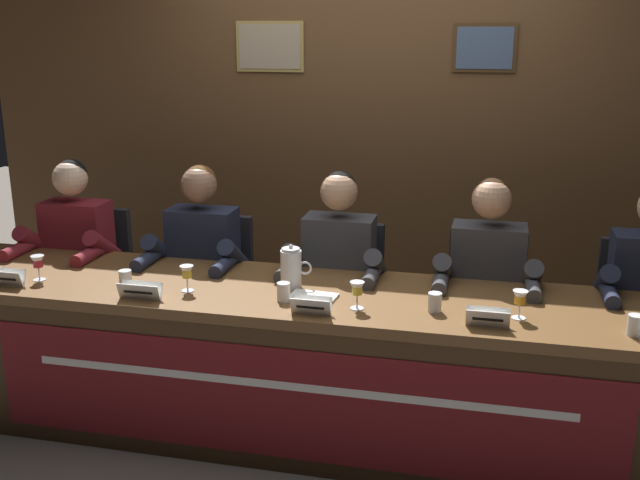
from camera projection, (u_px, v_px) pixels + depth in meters
name	position (u px, v px, depth m)	size (l,w,h in m)	color
ground_plane	(320.00, 433.00, 3.67)	(12.00, 12.00, 0.00)	#70665B
wall_back_panelled	(374.00, 128.00, 4.72)	(5.25, 0.14, 2.60)	brown
conference_table	(314.00, 347.00, 3.42)	(4.05, 0.75, 0.74)	brown
chair_far_left	(93.00, 288.00, 4.39)	(0.44, 0.44, 0.90)	black
panelist_far_left	(71.00, 253.00, 4.13)	(0.51, 0.48, 1.22)	black
nameplate_far_left	(7.00, 278.00, 3.53)	(0.17, 0.06, 0.08)	white
juice_glass_far_left	(38.00, 263.00, 3.60)	(0.06, 0.06, 0.12)	white
chair_left	(213.00, 299.00, 4.23)	(0.44, 0.44, 0.90)	black
panelist_left	(198.00, 263.00, 3.97)	(0.51, 0.48, 1.22)	black
nameplate_left	(140.00, 291.00, 3.35)	(0.20, 0.06, 0.08)	white
juice_glass_left	(187.00, 274.00, 3.45)	(0.06, 0.06, 0.12)	white
water_cup_left	(126.00, 280.00, 3.51)	(0.06, 0.06, 0.08)	silver
chair_center	(343.00, 310.00, 4.07)	(0.44, 0.44, 0.90)	black
panelist_center	(336.00, 273.00, 3.81)	(0.51, 0.48, 1.22)	black
nameplate_center	(311.00, 306.00, 3.18)	(0.17, 0.06, 0.08)	white
juice_glass_center	(357.00, 290.00, 3.23)	(0.06, 0.06, 0.12)	white
water_cup_center	(284.00, 293.00, 3.34)	(0.06, 0.06, 0.08)	silver
chair_right	(484.00, 321.00, 3.90)	(0.44, 0.44, 0.90)	black
panelist_right	(486.00, 284.00, 3.64)	(0.51, 0.48, 1.22)	black
nameplate_right	(488.00, 318.00, 3.05)	(0.18, 0.06, 0.08)	white
juice_glass_right	(520.00, 299.00, 3.12)	(0.06, 0.06, 0.12)	white
water_cup_right	(435.00, 303.00, 3.21)	(0.06, 0.06, 0.08)	silver
chair_far_right	(636.00, 334.00, 3.74)	(0.44, 0.44, 0.90)	black
water_cup_far_right	(635.00, 326.00, 2.97)	(0.06, 0.06, 0.08)	silver
water_pitcher_central	(291.00, 268.00, 3.50)	(0.15, 0.10, 0.21)	silver
document_stack_center	(312.00, 297.00, 3.37)	(0.22, 0.17, 0.01)	white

